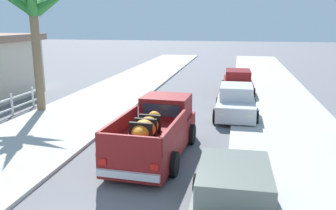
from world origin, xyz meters
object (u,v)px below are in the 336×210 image
at_px(car_left_near, 238,83).
at_px(palm_tree_right_fore, 34,8).
at_px(pickup_truck, 156,132).
at_px(car_right_near, 233,200).
at_px(car_left_mid, 236,102).

height_order(car_left_near, palm_tree_right_fore, palm_tree_right_fore).
relative_size(pickup_truck, car_left_near, 1.23).
height_order(pickup_truck, palm_tree_right_fore, palm_tree_right_fore).
height_order(car_left_near, car_right_near, same).
height_order(car_left_near, car_left_mid, same).
distance_m(pickup_truck, car_left_near, 11.65).
height_order(pickup_truck, car_left_near, pickup_truck).
xyz_separation_m(car_left_mid, palm_tree_right_fore, (-9.72, -1.07, 4.44)).
bearing_deg(palm_tree_right_fore, car_left_near, 34.45).
distance_m(car_left_near, palm_tree_right_fore, 12.65).
relative_size(pickup_truck, car_right_near, 1.24).
height_order(car_left_mid, palm_tree_right_fore, palm_tree_right_fore).
height_order(car_right_near, palm_tree_right_fore, palm_tree_right_fore).
bearing_deg(palm_tree_right_fore, pickup_truck, -33.28).
bearing_deg(car_left_near, palm_tree_right_fore, -145.55).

